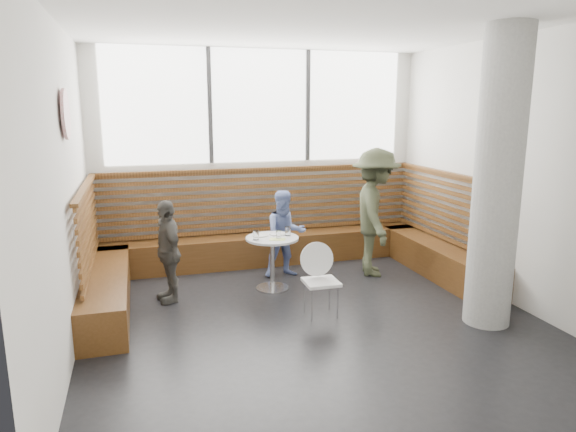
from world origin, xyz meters
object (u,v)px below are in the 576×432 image
object	(u,v)px
adult_man	(375,212)
child_back	(285,234)
concrete_column	(497,181)
cafe_chair	(319,274)
cafe_table	(272,252)
child_left	(168,251)

from	to	relation	value
adult_man	child_back	size ratio (longest dim) A/B	1.47
concrete_column	cafe_chair	size ratio (longest dim) A/B	3.83
cafe_chair	concrete_column	bearing A→B (deg)	-22.37
cafe_chair	child_back	bearing A→B (deg)	90.83
adult_man	child_back	world-z (taller)	adult_man
cafe_table	child_left	xyz separation A→B (m)	(-1.33, -0.02, 0.13)
child_left	cafe_chair	bearing A→B (deg)	49.04
concrete_column	cafe_table	size ratio (longest dim) A/B	4.52
cafe_table	child_back	xyz separation A→B (m)	(0.31, 0.46, 0.11)
concrete_column	cafe_chair	bearing A→B (deg)	156.69
child_left	cafe_table	bearing A→B (deg)	79.66
concrete_column	cafe_table	world-z (taller)	concrete_column
concrete_column	adult_man	xyz separation A→B (m)	(-0.47, 1.91, -0.69)
concrete_column	child_back	xyz separation A→B (m)	(-1.73, 2.16, -0.98)
cafe_table	child_back	distance (m)	0.57
adult_man	child_left	bearing A→B (deg)	112.65
concrete_column	adult_man	world-z (taller)	concrete_column
concrete_column	child_left	distance (m)	3.88
child_back	cafe_chair	bearing A→B (deg)	-90.28
adult_man	child_left	size ratio (longest dim) A/B	1.42
cafe_chair	child_left	distance (m)	1.89
cafe_chair	adult_man	bearing A→B (deg)	43.72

